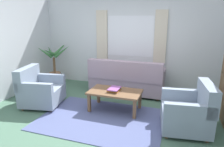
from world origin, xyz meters
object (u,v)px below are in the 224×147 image
object	(u,v)px
couch	(127,80)
potted_plant	(55,67)
armchair_left	(40,90)
armchair_right	(189,112)
coffee_table	(115,94)
book_stack_on_table	(114,89)

from	to	relation	value
couch	potted_plant	xyz separation A→B (m)	(-2.29, 0.15, 0.15)
armchair_left	potted_plant	world-z (taller)	potted_plant
armchair_left	armchair_right	size ratio (longest dim) A/B	1.04
coffee_table	book_stack_on_table	bearing A→B (deg)	165.99
couch	potted_plant	size ratio (longest dim) A/B	1.50
armchair_left	book_stack_on_table	size ratio (longest dim) A/B	2.91
potted_plant	coffee_table	bearing A→B (deg)	-28.07
coffee_table	armchair_left	bearing A→B (deg)	-170.85
couch	armchair_right	world-z (taller)	couch
couch	coffee_table	distance (m)	1.09
armchair_left	coffee_table	xyz separation A→B (m)	(1.71, 0.28, 0.03)
couch	armchair_right	bearing A→B (deg)	136.57
coffee_table	book_stack_on_table	size ratio (longest dim) A/B	3.25
armchair_right	coffee_table	bearing A→B (deg)	-111.55
book_stack_on_table	armchair_right	bearing A→B (deg)	-13.44
coffee_table	couch	bearing A→B (deg)	92.04
book_stack_on_table	couch	bearing A→B (deg)	90.92
armchair_left	potted_plant	distance (m)	1.65
armchair_right	armchair_left	bearing A→B (deg)	-99.53
armchair_left	book_stack_on_table	bearing A→B (deg)	-92.07
couch	book_stack_on_table	world-z (taller)	couch
armchair_right	book_stack_on_table	size ratio (longest dim) A/B	2.80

